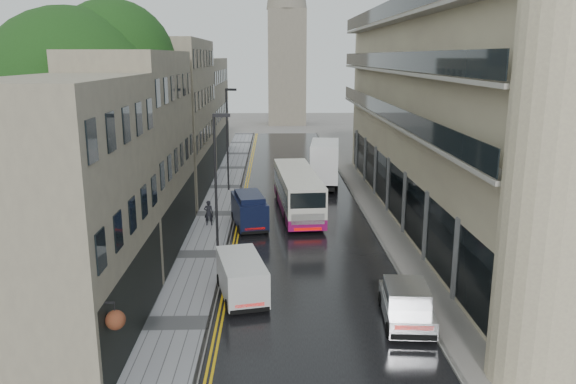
{
  "coord_description": "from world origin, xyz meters",
  "views": [
    {
      "loc": [
        -1.88,
        -10.45,
        10.83
      ],
      "look_at": [
        -1.09,
        18.0,
        3.93
      ],
      "focal_mm": 35.0,
      "sensor_mm": 36.0,
      "label": 1
    }
  ],
  "objects_px": {
    "pedestrian": "(209,213)",
    "lamp_post_near": "(216,190)",
    "silver_hatchback": "(390,319)",
    "navy_van": "(240,216)",
    "tree_near": "(76,130)",
    "tree_far": "(138,118)",
    "white_van": "(228,292)",
    "white_lorry": "(312,167)",
    "lamp_post_far": "(227,140)",
    "cream_bus": "(286,203)"
  },
  "relations": [
    {
      "from": "pedestrian",
      "to": "lamp_post_near",
      "type": "xyz_separation_m",
      "value": [
        1.21,
        -6.63,
        3.1
      ]
    },
    {
      "from": "silver_hatchback",
      "to": "cream_bus",
      "type": "bearing_deg",
      "value": 108.73
    },
    {
      "from": "silver_hatchback",
      "to": "lamp_post_far",
      "type": "relative_size",
      "value": 0.52
    },
    {
      "from": "silver_hatchback",
      "to": "pedestrian",
      "type": "relative_size",
      "value": 2.56
    },
    {
      "from": "cream_bus",
      "to": "white_van",
      "type": "bearing_deg",
      "value": -106.57
    },
    {
      "from": "tree_far",
      "to": "pedestrian",
      "type": "relative_size",
      "value": 7.52
    },
    {
      "from": "tree_far",
      "to": "cream_bus",
      "type": "xyz_separation_m",
      "value": [
        11.16,
        -8.11,
        -4.74
      ]
    },
    {
      "from": "cream_bus",
      "to": "lamp_post_near",
      "type": "bearing_deg",
      "value": -123.48
    },
    {
      "from": "lamp_post_far",
      "to": "white_van",
      "type": "bearing_deg",
      "value": -66.71
    },
    {
      "from": "tree_far",
      "to": "pedestrian",
      "type": "bearing_deg",
      "value": -53.54
    },
    {
      "from": "cream_bus",
      "to": "pedestrian",
      "type": "relative_size",
      "value": 6.51
    },
    {
      "from": "tree_near",
      "to": "white_van",
      "type": "distance_m",
      "value": 13.22
    },
    {
      "from": "tree_near",
      "to": "lamp_post_far",
      "type": "xyz_separation_m",
      "value": [
        6.97,
        14.59,
        -2.72
      ]
    },
    {
      "from": "silver_hatchback",
      "to": "navy_van",
      "type": "height_order",
      "value": "navy_van"
    },
    {
      "from": "cream_bus",
      "to": "silver_hatchback",
      "type": "distance_m",
      "value": 15.71
    },
    {
      "from": "tree_near",
      "to": "navy_van",
      "type": "xyz_separation_m",
      "value": [
        8.56,
        3.05,
        -5.77
      ]
    },
    {
      "from": "tree_far",
      "to": "pedestrian",
      "type": "height_order",
      "value": "tree_far"
    },
    {
      "from": "white_van",
      "to": "cream_bus",
      "type": "bearing_deg",
      "value": 65.39
    },
    {
      "from": "tree_far",
      "to": "lamp_post_near",
      "type": "bearing_deg",
      "value": -63.81
    },
    {
      "from": "lamp_post_near",
      "to": "pedestrian",
      "type": "bearing_deg",
      "value": 100.05
    },
    {
      "from": "cream_bus",
      "to": "navy_van",
      "type": "bearing_deg",
      "value": -151.99
    },
    {
      "from": "tree_near",
      "to": "white_van",
      "type": "bearing_deg",
      "value": -42.76
    },
    {
      "from": "white_lorry",
      "to": "silver_hatchback",
      "type": "height_order",
      "value": "white_lorry"
    },
    {
      "from": "cream_bus",
      "to": "lamp_post_far",
      "type": "relative_size",
      "value": 1.31
    },
    {
      "from": "cream_bus",
      "to": "pedestrian",
      "type": "height_order",
      "value": "cream_bus"
    },
    {
      "from": "lamp_post_near",
      "to": "cream_bus",
      "type": "bearing_deg",
      "value": 60.57
    },
    {
      "from": "tree_far",
      "to": "navy_van",
      "type": "xyz_separation_m",
      "value": [
        8.26,
        -9.95,
        -5.05
      ]
    },
    {
      "from": "tree_far",
      "to": "white_van",
      "type": "relative_size",
      "value": 2.95
    },
    {
      "from": "cream_bus",
      "to": "white_lorry",
      "type": "xyz_separation_m",
      "value": [
        2.37,
        9.7,
        0.48
      ]
    },
    {
      "from": "tree_far",
      "to": "silver_hatchback",
      "type": "height_order",
      "value": "tree_far"
    },
    {
      "from": "tree_near",
      "to": "white_lorry",
      "type": "distance_m",
      "value": 20.71
    },
    {
      "from": "cream_bus",
      "to": "tree_near",
      "type": "bearing_deg",
      "value": -161.21
    },
    {
      "from": "silver_hatchback",
      "to": "white_van",
      "type": "relative_size",
      "value": 1.0
    },
    {
      "from": "lamp_post_far",
      "to": "pedestrian",
      "type": "bearing_deg",
      "value": -74.04
    },
    {
      "from": "white_lorry",
      "to": "pedestrian",
      "type": "height_order",
      "value": "white_lorry"
    },
    {
      "from": "silver_hatchback",
      "to": "navy_van",
      "type": "xyz_separation_m",
      "value": [
        -6.62,
        13.42,
        0.36
      ]
    },
    {
      "from": "tree_near",
      "to": "cream_bus",
      "type": "bearing_deg",
      "value": 23.1
    },
    {
      "from": "lamp_post_near",
      "to": "navy_van",
      "type": "bearing_deg",
      "value": 79.42
    },
    {
      "from": "silver_hatchback",
      "to": "navy_van",
      "type": "bearing_deg",
      "value": 121.31
    },
    {
      "from": "tree_near",
      "to": "silver_hatchback",
      "type": "bearing_deg",
      "value": -34.33
    },
    {
      "from": "white_lorry",
      "to": "lamp_post_near",
      "type": "height_order",
      "value": "lamp_post_near"
    },
    {
      "from": "lamp_post_far",
      "to": "tree_far",
      "type": "bearing_deg",
      "value": -147.57
    },
    {
      "from": "tree_far",
      "to": "tree_near",
      "type": "bearing_deg",
      "value": -91.32
    },
    {
      "from": "navy_van",
      "to": "tree_near",
      "type": "bearing_deg",
      "value": -171.61
    },
    {
      "from": "tree_far",
      "to": "white_van",
      "type": "distance_m",
      "value": 23.21
    },
    {
      "from": "pedestrian",
      "to": "navy_van",
      "type": "bearing_deg",
      "value": 142.06
    },
    {
      "from": "white_lorry",
      "to": "tree_near",
      "type": "bearing_deg",
      "value": -126.92
    },
    {
      "from": "tree_far",
      "to": "navy_van",
      "type": "distance_m",
      "value": 13.88
    },
    {
      "from": "white_van",
      "to": "navy_van",
      "type": "xyz_separation_m",
      "value": [
        -0.1,
        11.06,
        0.2
      ]
    },
    {
      "from": "white_lorry",
      "to": "lamp_post_far",
      "type": "bearing_deg",
      "value": -173.45
    }
  ]
}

